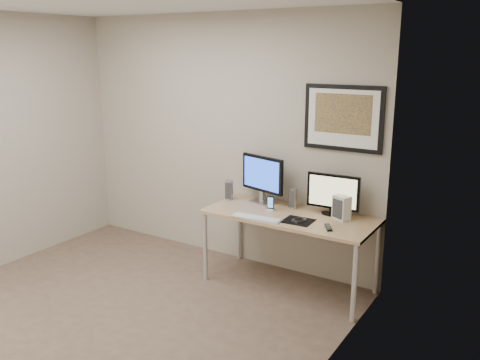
# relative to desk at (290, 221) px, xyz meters

# --- Properties ---
(floor) EXTENTS (3.60, 3.60, 0.00)m
(floor) POSITION_rel_desk_xyz_m (-1.00, -1.35, -0.66)
(floor) COLOR brown
(floor) RESTS_ON ground
(room) EXTENTS (3.60, 3.60, 3.60)m
(room) POSITION_rel_desk_xyz_m (-1.00, -0.90, 0.98)
(room) COLOR white
(room) RESTS_ON ground
(desk) EXTENTS (1.60, 0.70, 0.73)m
(desk) POSITION_rel_desk_xyz_m (0.00, 0.00, 0.00)
(desk) COLOR #A57D4F
(desk) RESTS_ON floor
(framed_art) EXTENTS (0.75, 0.04, 0.60)m
(framed_art) POSITION_rel_desk_xyz_m (0.35, 0.33, 0.96)
(framed_art) COLOR black
(framed_art) RESTS_ON room
(monitor_large) EXTENTS (0.52, 0.23, 0.48)m
(monitor_large) POSITION_rel_desk_xyz_m (-0.40, 0.18, 0.33)
(monitor_large) COLOR #A6A6AB
(monitor_large) RESTS_ON desk
(monitor_tv) EXTENTS (0.50, 0.13, 0.39)m
(monitor_tv) POSITION_rel_desk_xyz_m (0.34, 0.19, 0.27)
(monitor_tv) COLOR black
(monitor_tv) RESTS_ON desk
(speaker_left) EXTENTS (0.10, 0.10, 0.20)m
(speaker_left) POSITION_rel_desk_xyz_m (-0.75, 0.11, 0.17)
(speaker_left) COLOR #A6A6AB
(speaker_left) RESTS_ON desk
(speaker_right) EXTENTS (0.08, 0.08, 0.20)m
(speaker_right) POSITION_rel_desk_xyz_m (-0.06, 0.20, 0.17)
(speaker_right) COLOR #A6A6AB
(speaker_right) RESTS_ON desk
(phone_dock) EXTENTS (0.07, 0.07, 0.15)m
(phone_dock) POSITION_rel_desk_xyz_m (-0.21, 0.01, 0.14)
(phone_dock) COLOR black
(phone_dock) RESTS_ON desk
(keyboard) EXTENTS (0.48, 0.17, 0.02)m
(keyboard) POSITION_rel_desk_xyz_m (-0.20, -0.28, 0.07)
(keyboard) COLOR silver
(keyboard) RESTS_ON desk
(mousepad) EXTENTS (0.28, 0.25, 0.00)m
(mousepad) POSITION_rel_desk_xyz_m (0.15, -0.13, 0.07)
(mousepad) COLOR black
(mousepad) RESTS_ON desk
(mouse) EXTENTS (0.11, 0.13, 0.04)m
(mouse) POSITION_rel_desk_xyz_m (0.16, -0.14, 0.09)
(mouse) COLOR black
(mouse) RESTS_ON mousepad
(remote) EXTENTS (0.12, 0.16, 0.02)m
(remote) POSITION_rel_desk_xyz_m (0.45, -0.17, 0.08)
(remote) COLOR black
(remote) RESTS_ON desk
(fan_unit) EXTENTS (0.17, 0.15, 0.22)m
(fan_unit) POSITION_rel_desk_xyz_m (0.46, 0.12, 0.18)
(fan_unit) COLOR silver
(fan_unit) RESTS_ON desk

